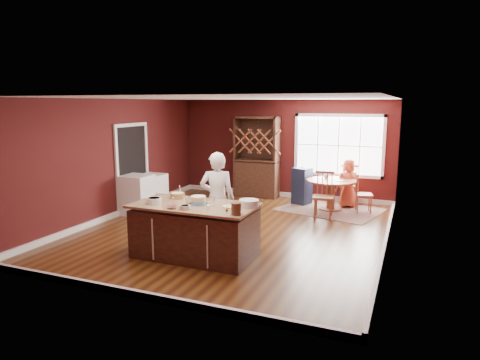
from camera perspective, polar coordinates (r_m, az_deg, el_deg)
name	(u,v)px	position (r m, az deg, el deg)	size (l,w,h in m)	color
room_shell	(236,166)	(8.70, -0.60, 1.94)	(7.00, 7.00, 7.00)	#573412
window	(339,145)	(11.61, 13.00, 4.51)	(2.36, 0.10, 1.66)	white
doorway	(133,169)	(10.73, -14.12, 1.45)	(0.08, 1.26, 2.13)	white
kitchen_island	(195,232)	(7.39, -6.04, -6.87)	(2.10, 1.10, 0.92)	black
dining_table	(331,189)	(10.73, 12.05, -1.12)	(1.20, 1.20, 0.75)	brown
baker	(217,199)	(7.85, -3.05, -2.54)	(0.64, 0.42, 1.74)	silver
layer_cake	(198,200)	(7.24, -5.57, -2.70)	(0.35, 0.35, 0.14)	silver
bowl_blue	(154,201)	(7.41, -11.40, -2.72)	(0.26, 0.26, 0.10)	white
bowl_yellow	(177,196)	(7.75, -8.35, -2.06)	(0.26, 0.26, 0.10)	#8D5D3A
bowl_pink	(172,207)	(7.01, -9.07, -3.56)	(0.16, 0.16, 0.06)	silver
bowl_olive	(185,207)	(6.93, -7.35, -3.63)	(0.18, 0.18, 0.07)	beige
drinking_glass	(213,201)	(7.09, -3.63, -2.87)	(0.08, 0.08, 0.16)	#AFC0CD
dinner_plate	(230,207)	(7.03, -1.38, -3.55)	(0.25, 0.25, 0.02)	#FFF7BA
white_tub	(249,203)	(7.06, 1.20, -3.09)	(0.33, 0.33, 0.11)	white
stoneware_crock	(236,209)	(6.53, -0.51, -3.85)	(0.16, 0.16, 0.19)	#472D21
toy_figurine	(227,209)	(6.75, -1.77, -3.90)	(0.04, 0.04, 0.07)	yellow
rug	(330,209)	(10.85, 11.94, -3.86)	(2.30, 1.78, 0.01)	brown
chair_east	(364,193)	(10.68, 16.20, -1.66)	(0.40, 0.38, 0.96)	brown
chair_south	(324,195)	(9.92, 11.09, -1.98)	(0.45, 0.43, 1.08)	olive
chair_north	(348,183)	(11.51, 14.24, -0.44)	(0.45, 0.43, 1.07)	brown
seated_woman	(348,183)	(11.09, 14.21, -0.41)	(0.60, 0.39, 1.24)	#C04F33
high_chair	(302,185)	(11.23, 8.26, -0.69)	(0.40, 0.40, 1.00)	black
toddler	(305,173)	(11.17, 8.63, 0.86)	(0.18, 0.14, 0.26)	#8CA5BF
table_plate	(340,181)	(10.58, 13.25, -0.11)	(0.18, 0.18, 0.01)	beige
table_cup	(326,176)	(10.90, 11.45, 0.50)	(0.13, 0.13, 0.10)	beige
hutch	(257,157)	(11.96, 2.26, 3.10)	(1.23, 0.51, 2.25)	black
washer	(137,195)	(10.38, -13.55, -1.93)	(0.65, 0.62, 0.94)	white
dryer	(152,191)	(10.90, -11.60, -1.49)	(0.59, 0.57, 0.86)	white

